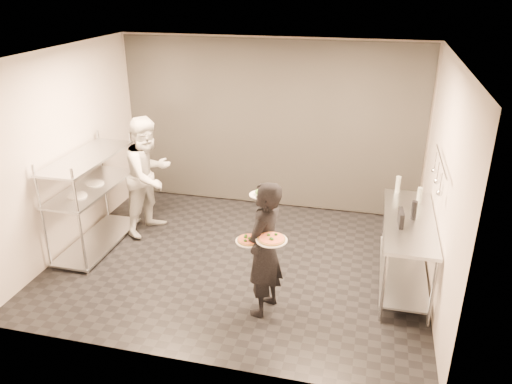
% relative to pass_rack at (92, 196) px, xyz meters
% --- Properties ---
extents(room_shell, '(5.00, 4.00, 2.80)m').
position_rel_pass_rack_xyz_m(room_shell, '(2.15, 1.18, 0.63)').
color(room_shell, black).
rests_on(room_shell, ground).
extents(pass_rack, '(0.60, 1.60, 1.50)m').
position_rel_pass_rack_xyz_m(pass_rack, '(0.00, 0.00, 0.00)').
color(pass_rack, '#B3B6BA').
rests_on(pass_rack, ground).
extents(prep_counter, '(0.60, 1.80, 0.92)m').
position_rel_pass_rack_xyz_m(prep_counter, '(4.33, 0.00, -0.14)').
color(prep_counter, '#B3B6BA').
rests_on(prep_counter, ground).
extents(utensil_rail, '(0.07, 1.20, 0.31)m').
position_rel_pass_rack_xyz_m(utensil_rail, '(4.58, 0.00, 0.78)').
color(utensil_rail, '#B3B6BA').
rests_on(utensil_rail, room_shell).
extents(waiter, '(0.53, 0.67, 1.63)m').
position_rel_pass_rack_xyz_m(waiter, '(2.73, -0.96, 0.05)').
color(waiter, black).
rests_on(waiter, ground).
extents(chef, '(0.91, 1.04, 1.81)m').
position_rel_pass_rack_xyz_m(chef, '(0.60, 0.62, 0.13)').
color(chef, beige).
rests_on(chef, ground).
extents(pizza_plate_near, '(0.30, 0.30, 0.05)m').
position_rel_pass_rack_xyz_m(pizza_plate_near, '(2.60, -1.15, 0.25)').
color(pizza_plate_near, white).
rests_on(pizza_plate_near, waiter).
extents(pizza_plate_far, '(0.34, 0.34, 0.05)m').
position_rel_pass_rack_xyz_m(pizza_plate_far, '(2.86, -1.19, 0.32)').
color(pizza_plate_far, white).
rests_on(pizza_plate_far, waiter).
extents(salad_plate, '(0.25, 0.25, 0.07)m').
position_rel_pass_rack_xyz_m(salad_plate, '(2.61, -0.67, 0.61)').
color(salad_plate, white).
rests_on(salad_plate, waiter).
extents(pos_monitor, '(0.07, 0.26, 0.18)m').
position_rel_pass_rack_xyz_m(pos_monitor, '(4.21, -0.19, 0.24)').
color(pos_monitor, black).
rests_on(pos_monitor, prep_counter).
extents(bottle_green, '(0.07, 0.07, 0.24)m').
position_rel_pass_rack_xyz_m(bottle_green, '(4.19, 0.80, 0.27)').
color(bottle_green, gray).
rests_on(bottle_green, prep_counter).
extents(bottle_clear, '(0.07, 0.07, 0.22)m').
position_rel_pass_rack_xyz_m(bottle_clear, '(4.46, 0.51, 0.26)').
color(bottle_clear, gray).
rests_on(bottle_clear, prep_counter).
extents(bottle_dark, '(0.07, 0.07, 0.24)m').
position_rel_pass_rack_xyz_m(bottle_dark, '(4.36, 0.01, 0.27)').
color(bottle_dark, black).
rests_on(bottle_dark, prep_counter).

